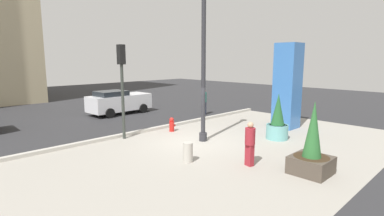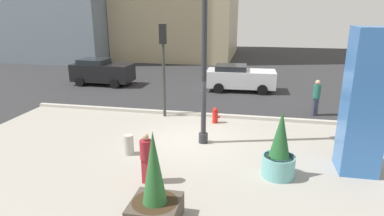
{
  "view_description": "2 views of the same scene",
  "coord_description": "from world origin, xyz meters",
  "px_view_note": "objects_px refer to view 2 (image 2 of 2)",
  "views": [
    {
      "loc": [
        -9.24,
        -9.35,
        3.77
      ],
      "look_at": [
        -0.57,
        -0.51,
        1.72
      ],
      "focal_mm": 27.69,
      "sensor_mm": 36.0,
      "label": 1
    },
    {
      "loc": [
        2.42,
        -12.23,
        5.17
      ],
      "look_at": [
        0.07,
        -0.36,
        1.48
      ],
      "focal_mm": 31.03,
      "sensor_mm": 36.0,
      "label": 2
    }
  ],
  "objects_px": {
    "art_pillar_blue": "(365,103)",
    "car_intersection": "(240,78)",
    "lamp_post": "(204,46)",
    "concrete_bollard": "(129,145)",
    "traffic_light_far_side": "(163,56)",
    "pedestrian_crossing": "(316,96)",
    "pedestrian_by_curb": "(146,156)",
    "fire_hydrant": "(215,115)",
    "potted_plant_near_left": "(155,193)",
    "car_curb_west": "(102,71)",
    "potted_plant_curbside": "(279,152)"
  },
  "relations": [
    {
      "from": "car_intersection",
      "to": "pedestrian_crossing",
      "type": "height_order",
      "value": "pedestrian_crossing"
    },
    {
      "from": "art_pillar_blue",
      "to": "pedestrian_crossing",
      "type": "xyz_separation_m",
      "value": [
        -0.41,
        5.86,
        -1.31
      ]
    },
    {
      "from": "fire_hydrant",
      "to": "pedestrian_crossing",
      "type": "bearing_deg",
      "value": 24.16
    },
    {
      "from": "fire_hydrant",
      "to": "traffic_light_far_side",
      "type": "height_order",
      "value": "traffic_light_far_side"
    },
    {
      "from": "pedestrian_crossing",
      "to": "pedestrian_by_curb",
      "type": "relative_size",
      "value": 1.12
    },
    {
      "from": "car_curb_west",
      "to": "fire_hydrant",
      "type": "bearing_deg",
      "value": -36.56
    },
    {
      "from": "traffic_light_far_side",
      "to": "pedestrian_by_curb",
      "type": "xyz_separation_m",
      "value": [
        1.22,
        -6.33,
        -2.1
      ]
    },
    {
      "from": "car_intersection",
      "to": "pedestrian_crossing",
      "type": "xyz_separation_m",
      "value": [
        3.98,
        -4.39,
        0.15
      ]
    },
    {
      "from": "potted_plant_curbside",
      "to": "lamp_post",
      "type": "bearing_deg",
      "value": 141.14
    },
    {
      "from": "fire_hydrant",
      "to": "concrete_bollard",
      "type": "relative_size",
      "value": 1.0
    },
    {
      "from": "potted_plant_near_left",
      "to": "traffic_light_far_side",
      "type": "relative_size",
      "value": 0.55
    },
    {
      "from": "traffic_light_far_side",
      "to": "potted_plant_near_left",
      "type": "bearing_deg",
      "value": -75.83
    },
    {
      "from": "potted_plant_near_left",
      "to": "car_intersection",
      "type": "bearing_deg",
      "value": 85.06
    },
    {
      "from": "potted_plant_near_left",
      "to": "car_intersection",
      "type": "xyz_separation_m",
      "value": [
        1.23,
        14.17,
        0.02
      ]
    },
    {
      "from": "art_pillar_blue",
      "to": "potted_plant_curbside",
      "type": "relative_size",
      "value": 2.12
    },
    {
      "from": "potted_plant_curbside",
      "to": "pedestrian_crossing",
      "type": "xyz_separation_m",
      "value": [
        2.09,
        6.76,
        0.17
      ]
    },
    {
      "from": "art_pillar_blue",
      "to": "concrete_bollard",
      "type": "relative_size",
      "value": 6.17
    },
    {
      "from": "pedestrian_crossing",
      "to": "lamp_post",
      "type": "bearing_deg",
      "value": -137.04
    },
    {
      "from": "potted_plant_curbside",
      "to": "fire_hydrant",
      "type": "relative_size",
      "value": 2.91
    },
    {
      "from": "potted_plant_near_left",
      "to": "pedestrian_by_curb",
      "type": "distance_m",
      "value": 2.04
    },
    {
      "from": "potted_plant_near_left",
      "to": "concrete_bollard",
      "type": "distance_m",
      "value": 4.27
    },
    {
      "from": "lamp_post",
      "to": "concrete_bollard",
      "type": "distance_m",
      "value": 4.52
    },
    {
      "from": "traffic_light_far_side",
      "to": "car_intersection",
      "type": "xyz_separation_m",
      "value": [
        3.29,
        5.99,
        -2.14
      ]
    },
    {
      "from": "art_pillar_blue",
      "to": "car_curb_west",
      "type": "distance_m",
      "value": 17.25
    },
    {
      "from": "fire_hydrant",
      "to": "traffic_light_far_side",
      "type": "xyz_separation_m",
      "value": [
        -2.57,
        0.51,
        2.62
      ]
    },
    {
      "from": "art_pillar_blue",
      "to": "pedestrian_by_curb",
      "type": "distance_m",
      "value": 6.94
    },
    {
      "from": "pedestrian_crossing",
      "to": "car_curb_west",
      "type": "bearing_deg",
      "value": 162.02
    },
    {
      "from": "lamp_post",
      "to": "car_curb_west",
      "type": "distance_m",
      "value": 12.67
    },
    {
      "from": "art_pillar_blue",
      "to": "car_intersection",
      "type": "relative_size",
      "value": 1.06
    },
    {
      "from": "car_curb_west",
      "to": "art_pillar_blue",
      "type": "bearing_deg",
      "value": -36.44
    },
    {
      "from": "traffic_light_far_side",
      "to": "car_intersection",
      "type": "relative_size",
      "value": 1.02
    },
    {
      "from": "lamp_post",
      "to": "traffic_light_far_side",
      "type": "relative_size",
      "value": 1.76
    },
    {
      "from": "fire_hydrant",
      "to": "car_intersection",
      "type": "bearing_deg",
      "value": 83.64
    },
    {
      "from": "car_intersection",
      "to": "potted_plant_curbside",
      "type": "bearing_deg",
      "value": -80.41
    },
    {
      "from": "car_intersection",
      "to": "art_pillar_blue",
      "type": "bearing_deg",
      "value": -66.81
    },
    {
      "from": "concrete_bollard",
      "to": "pedestrian_by_curb",
      "type": "xyz_separation_m",
      "value": [
        1.3,
        -1.81,
        0.51
      ]
    },
    {
      "from": "potted_plant_curbside",
      "to": "potted_plant_near_left",
      "type": "xyz_separation_m",
      "value": [
        -3.11,
        -3.02,
        -0.01
      ]
    },
    {
      "from": "lamp_post",
      "to": "pedestrian_crossing",
      "type": "distance_m",
      "value": 7.21
    },
    {
      "from": "potted_plant_curbside",
      "to": "car_curb_west",
      "type": "height_order",
      "value": "potted_plant_curbside"
    },
    {
      "from": "pedestrian_by_curb",
      "to": "art_pillar_blue",
      "type": "bearing_deg",
      "value": 17.81
    },
    {
      "from": "potted_plant_curbside",
      "to": "concrete_bollard",
      "type": "relative_size",
      "value": 2.91
    },
    {
      "from": "car_curb_west",
      "to": "pedestrian_by_curb",
      "type": "distance_m",
      "value": 14.33
    },
    {
      "from": "art_pillar_blue",
      "to": "lamp_post",
      "type": "bearing_deg",
      "value": 165.89
    },
    {
      "from": "fire_hydrant",
      "to": "pedestrian_crossing",
      "type": "distance_m",
      "value": 5.19
    },
    {
      "from": "lamp_post",
      "to": "potted_plant_near_left",
      "type": "bearing_deg",
      "value": -93.7
    },
    {
      "from": "potted_plant_near_left",
      "to": "potted_plant_curbside",
      "type": "bearing_deg",
      "value": 44.18
    },
    {
      "from": "lamp_post",
      "to": "potted_plant_near_left",
      "type": "relative_size",
      "value": 3.18
    },
    {
      "from": "lamp_post",
      "to": "car_intersection",
      "type": "relative_size",
      "value": 1.78
    },
    {
      "from": "fire_hydrant",
      "to": "traffic_light_far_side",
      "type": "bearing_deg",
      "value": 168.74
    },
    {
      "from": "traffic_light_far_side",
      "to": "pedestrian_crossing",
      "type": "height_order",
      "value": "traffic_light_far_side"
    }
  ]
}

